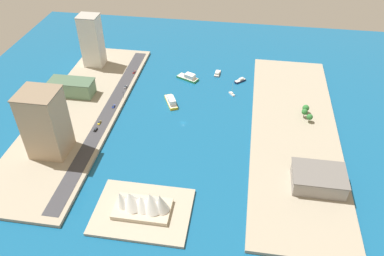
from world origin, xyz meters
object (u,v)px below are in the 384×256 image
yacht_sleek_gray (217,73)px  carpark_squat_concrete (318,179)px  hotel_broad_white (92,41)px  sedan_silver (126,87)px  suv_black (96,129)px  terminal_long_green (72,87)px  ferry_yellow_fast (171,101)px  ferry_green_doubledeck (188,77)px  hatchback_blue (114,106)px  traffic_light_waterfront (123,94)px  patrol_launch_navy (240,81)px  pickup_red (134,72)px  taxi_yellow_cab (99,123)px  opera_landmark (143,203)px  apartment_midrise_tan (45,123)px  sailboat_small_white (232,94)px

yacht_sleek_gray → carpark_squat_concrete: 168.03m
hotel_broad_white → sedan_silver: (-44.47, 40.24, -25.48)m
suv_black → terminal_long_green: bearing=-51.4°
ferry_yellow_fast → yacht_sleek_gray: bearing=-121.5°
ferry_green_doubledeck → hatchback_blue: ferry_green_doubledeck is taller
traffic_light_waterfront → patrol_launch_navy: bearing=-154.9°
hatchback_blue → traffic_light_waterfront: 17.00m
patrol_launch_navy → pickup_red: bearing=1.9°
pickup_red → suv_black: suv_black is taller
carpark_squat_concrete → taxi_yellow_cab: size_ratio=7.13×
terminal_long_green → suv_black: (-39.56, 49.47, -6.32)m
hotel_broad_white → pickup_red: hotel_broad_white is taller
patrol_launch_navy → opera_landmark: bearing=73.0°
carpark_squat_concrete → opera_landmark: size_ratio=0.99×
patrol_launch_navy → suv_black: size_ratio=2.33×
ferry_yellow_fast → hotel_broad_white: bearing=-31.6°
terminal_long_green → carpark_squat_concrete: 229.36m
hatchback_blue → traffic_light_waterfront: bearing=-105.5°
sedan_silver → suv_black: 67.63m
hotel_broad_white → ferry_green_doubledeck: bearing=173.4°
apartment_midrise_tan → carpark_squat_concrete: 198.84m
suv_black → taxi_yellow_cab: bearing=-88.9°
patrol_launch_navy → taxi_yellow_cab: size_ratio=2.24×
yacht_sleek_gray → sedan_silver: bearing=27.1°
ferry_green_doubledeck → opera_landmark: bearing=89.3°
yacht_sleek_gray → terminal_long_green: 142.74m
ferry_yellow_fast → traffic_light_waterfront: (44.56, 0.46, 4.16)m
hatchback_blue → suv_black: bearing=83.2°
yacht_sleek_gray → ferry_yellow_fast: ferry_yellow_fast is taller
opera_landmark → yacht_sleek_gray: bearing=-99.1°
terminal_long_green → traffic_light_waterfront: 48.21m
yacht_sleek_gray → ferry_yellow_fast: (36.21, 59.19, 1.37)m
ferry_yellow_fast → hatchback_blue: ferry_yellow_fast is taller
terminal_long_green → hotel_broad_white: 61.27m
traffic_light_waterfront → taxi_yellow_cab: bearing=78.0°
terminal_long_green → apartment_midrise_tan: (-15.59, 78.08, 19.12)m
traffic_light_waterfront → ferry_green_doubledeck: bearing=-139.5°
sailboat_small_white → patrol_launch_navy: bearing=-104.4°
sailboat_small_white → apartment_midrise_tan: apartment_midrise_tan is taller
patrol_launch_navy → terminal_long_green: 160.68m
taxi_yellow_cab → sailboat_small_white: bearing=-148.6°
taxi_yellow_cab → suv_black: size_ratio=1.04×
traffic_light_waterfront → ferry_yellow_fast: bearing=-179.4°
carpark_squat_concrete → sedan_silver: bearing=-31.3°
ferry_yellow_fast → carpark_squat_concrete: carpark_squat_concrete is taller
hotel_broad_white → pickup_red: size_ratio=11.53×
sailboat_small_white → traffic_light_waterfront: sailboat_small_white is taller
terminal_long_green → taxi_yellow_cab: 56.42m
pickup_red → taxi_yellow_cab: bearing=86.0°
yacht_sleek_gray → traffic_light_waterfront: bearing=36.4°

